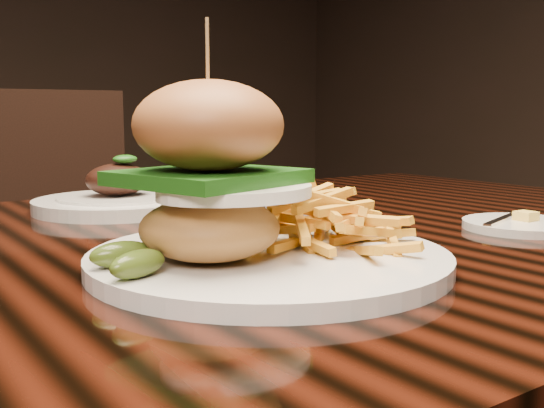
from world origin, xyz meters
TOP-DOWN VIEW (x-y plane):
  - dining_table at (0.00, 0.00)m, footprint 1.60×0.90m
  - burger_plate at (-0.01, -0.16)m, footprint 0.33×0.33m
  - side_saucer at (0.37, -0.17)m, footprint 0.14×0.14m
  - ramekin at (0.18, 0.03)m, footprint 0.08×0.08m
  - far_dish at (0.02, 0.26)m, footprint 0.24×0.24m
  - chair_far at (0.08, 0.89)m, footprint 0.52×0.52m

SIDE VIEW (x-z plane):
  - chair_far at x=0.08m, z-range 0.06..1.01m
  - dining_table at x=0.00m, z-range 0.30..1.05m
  - side_saucer at x=0.37m, z-range 0.74..0.77m
  - ramekin at x=0.18m, z-range 0.75..0.78m
  - far_dish at x=0.02m, z-range 0.73..0.81m
  - burger_plate at x=-0.01m, z-range 0.70..0.91m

